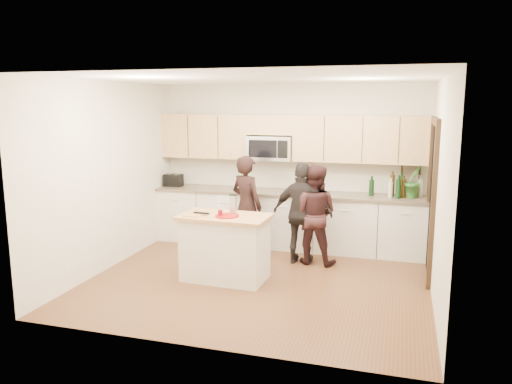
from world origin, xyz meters
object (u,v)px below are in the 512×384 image
(island, at_px, (225,247))
(woman_center, at_px, (314,214))
(woman_left, at_px, (247,206))
(woman_right, at_px, (302,214))
(toaster, at_px, (173,180))

(island, height_order, woman_center, woman_center)
(woman_left, bearing_deg, island, 118.86)
(woman_left, xyz_separation_m, woman_center, (1.09, -0.12, -0.05))
(woman_left, height_order, woman_right, woman_left)
(toaster, bearing_deg, woman_center, -15.11)
(woman_left, distance_m, woman_right, 0.95)
(island, bearing_deg, woman_center, 47.67)
(island, relative_size, woman_right, 0.80)
(woman_right, bearing_deg, woman_center, -159.89)
(island, distance_m, woman_left, 1.21)
(toaster, relative_size, woman_right, 0.20)
(woman_center, height_order, woman_right, woman_right)
(island, bearing_deg, woman_left, 95.08)
(island, relative_size, woman_center, 0.82)
(island, relative_size, woman_left, 0.77)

